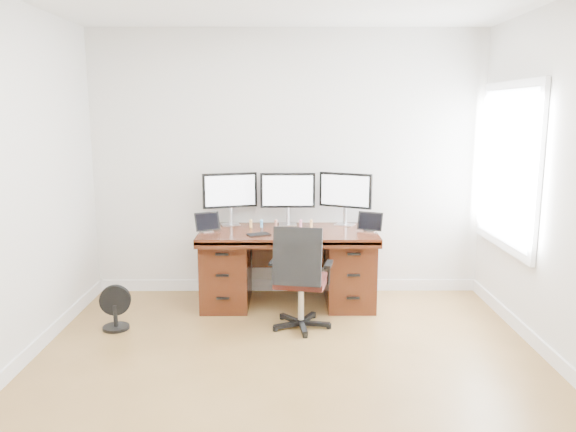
{
  "coord_description": "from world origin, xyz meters",
  "views": [
    {
      "loc": [
        -0.02,
        -3.5,
        1.89
      ],
      "look_at": [
        0.0,
        1.5,
        0.95
      ],
      "focal_mm": 35.0,
      "sensor_mm": 36.0,
      "label": 1
    }
  ],
  "objects_px": {
    "office_chair": "(300,295)",
    "floor_fan": "(115,308)",
    "desk": "(288,264)",
    "keyboard": "(290,234)",
    "monitor_center": "(288,192)"
  },
  "relations": [
    {
      "from": "monitor_center",
      "to": "keyboard",
      "type": "height_order",
      "value": "monitor_center"
    },
    {
      "from": "keyboard",
      "to": "office_chair",
      "type": "bearing_deg",
      "value": -77.54
    },
    {
      "from": "floor_fan",
      "to": "keyboard",
      "type": "xyz_separation_m",
      "value": [
        1.53,
        0.45,
        0.57
      ]
    },
    {
      "from": "floor_fan",
      "to": "keyboard",
      "type": "bearing_deg",
      "value": 7.98
    },
    {
      "from": "desk",
      "to": "monitor_center",
      "type": "distance_m",
      "value": 0.72
    },
    {
      "from": "office_chair",
      "to": "keyboard",
      "type": "distance_m",
      "value": 0.64
    },
    {
      "from": "office_chair",
      "to": "floor_fan",
      "type": "distance_m",
      "value": 1.62
    },
    {
      "from": "office_chair",
      "to": "monitor_center",
      "type": "height_order",
      "value": "monitor_center"
    },
    {
      "from": "monitor_center",
      "to": "keyboard",
      "type": "bearing_deg",
      "value": -88.78
    },
    {
      "from": "office_chair",
      "to": "keyboard",
      "type": "relative_size",
      "value": 3.1
    },
    {
      "from": "desk",
      "to": "office_chair",
      "type": "xyz_separation_m",
      "value": [
        0.1,
        -0.66,
        -0.09
      ]
    },
    {
      "from": "floor_fan",
      "to": "keyboard",
      "type": "height_order",
      "value": "keyboard"
    },
    {
      "from": "desk",
      "to": "office_chair",
      "type": "height_order",
      "value": "office_chair"
    },
    {
      "from": "desk",
      "to": "monitor_center",
      "type": "bearing_deg",
      "value": 89.99
    },
    {
      "from": "monitor_center",
      "to": "keyboard",
      "type": "distance_m",
      "value": 0.56
    }
  ]
}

